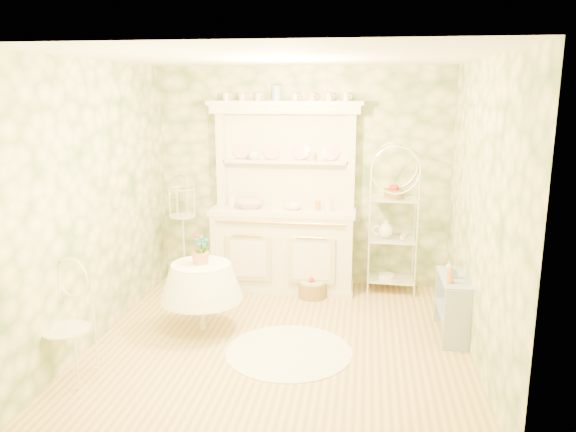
# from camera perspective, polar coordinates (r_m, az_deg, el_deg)

# --- Properties ---
(floor) EXTENTS (3.60, 3.60, 0.00)m
(floor) POSITION_cam_1_polar(r_m,az_deg,el_deg) (5.67, -0.72, -12.54)
(floor) COLOR tan
(floor) RESTS_ON ground
(ceiling) EXTENTS (3.60, 3.60, 0.00)m
(ceiling) POSITION_cam_1_polar(r_m,az_deg,el_deg) (5.14, -0.80, 15.86)
(ceiling) COLOR white
(ceiling) RESTS_ON floor
(wall_left) EXTENTS (3.60, 3.60, 0.00)m
(wall_left) POSITION_cam_1_polar(r_m,az_deg,el_deg) (5.79, -18.67, 1.40)
(wall_left) COLOR beige
(wall_left) RESTS_ON floor
(wall_right) EXTENTS (3.60, 3.60, 0.00)m
(wall_right) POSITION_cam_1_polar(r_m,az_deg,el_deg) (5.28, 18.94, 0.34)
(wall_right) COLOR beige
(wall_right) RESTS_ON floor
(wall_back) EXTENTS (3.60, 3.60, 0.00)m
(wall_back) POSITION_cam_1_polar(r_m,az_deg,el_deg) (6.99, 1.48, 3.92)
(wall_back) COLOR beige
(wall_back) RESTS_ON floor
(wall_front) EXTENTS (3.60, 3.60, 0.00)m
(wall_front) POSITION_cam_1_polar(r_m,az_deg,el_deg) (3.53, -5.21, -4.97)
(wall_front) COLOR beige
(wall_front) RESTS_ON floor
(kitchen_dresser) EXTENTS (1.87, 0.61, 2.29)m
(kitchen_dresser) POSITION_cam_1_polar(r_m,az_deg,el_deg) (6.78, -0.48, 1.89)
(kitchen_dresser) COLOR white
(kitchen_dresser) RESTS_ON floor
(bakers_rack) EXTENTS (0.57, 0.42, 1.76)m
(bakers_rack) POSITION_cam_1_polar(r_m,az_deg,el_deg) (6.85, 10.59, -0.50)
(bakers_rack) COLOR white
(bakers_rack) RESTS_ON floor
(side_shelf) EXTENTS (0.26, 0.66, 0.56)m
(side_shelf) POSITION_cam_1_polar(r_m,az_deg,el_deg) (5.91, 16.30, -9.02)
(side_shelf) COLOR #9DACC2
(side_shelf) RESTS_ON floor
(round_table) EXTENTS (0.76, 0.76, 0.80)m
(round_table) POSITION_cam_1_polar(r_m,az_deg,el_deg) (5.81, -8.75, -7.77)
(round_table) COLOR white
(round_table) RESTS_ON floor
(cafe_chair) EXTENTS (0.42, 0.42, 0.75)m
(cafe_chair) POSITION_cam_1_polar(r_m,az_deg,el_deg) (5.19, -21.58, -11.42)
(cafe_chair) COLOR white
(cafe_chair) RESTS_ON floor
(birdcage_stand) EXTENTS (0.39, 0.39, 1.50)m
(birdcage_stand) POSITION_cam_1_polar(r_m,az_deg,el_deg) (7.02, -10.61, -1.26)
(birdcage_stand) COLOR white
(birdcage_stand) RESTS_ON floor
(floor_basket) EXTENTS (0.33, 0.33, 0.21)m
(floor_basket) POSITION_cam_1_polar(r_m,az_deg,el_deg) (6.74, 2.51, -7.38)
(floor_basket) COLOR olive
(floor_basket) RESTS_ON floor
(lace_rug) EXTENTS (1.21, 1.21, 0.01)m
(lace_rug) POSITION_cam_1_polar(r_m,az_deg,el_deg) (5.44, 0.08, -13.61)
(lace_rug) COLOR white
(lace_rug) RESTS_ON floor
(bowl_floral) EXTENTS (0.38, 0.38, 0.08)m
(bowl_floral) POSITION_cam_1_polar(r_m,az_deg,el_deg) (6.87, -3.90, 0.92)
(bowl_floral) COLOR white
(bowl_floral) RESTS_ON kitchen_dresser
(bowl_white) EXTENTS (0.24, 0.24, 0.07)m
(bowl_white) POSITION_cam_1_polar(r_m,az_deg,el_deg) (6.76, 0.49, 0.75)
(bowl_white) COLOR white
(bowl_white) RESTS_ON kitchen_dresser
(cup_left) EXTENTS (0.15, 0.15, 0.11)m
(cup_left) POSITION_cam_1_polar(r_m,az_deg,el_deg) (6.92, -3.50, 5.97)
(cup_left) COLOR white
(cup_left) RESTS_ON kitchen_dresser
(cup_right) EXTENTS (0.12, 0.12, 0.10)m
(cup_right) POSITION_cam_1_polar(r_m,az_deg,el_deg) (6.83, 2.44, 5.90)
(cup_right) COLOR white
(cup_right) RESTS_ON kitchen_dresser
(potted_geranium) EXTENTS (0.19, 0.16, 0.30)m
(potted_geranium) POSITION_cam_1_polar(r_m,az_deg,el_deg) (5.65, -8.72, -3.56)
(potted_geranium) COLOR #3F7238
(potted_geranium) RESTS_ON round_table
(bottle_amber) EXTENTS (0.09, 0.09, 0.18)m
(bottle_amber) POSITION_cam_1_polar(r_m,az_deg,el_deg) (5.60, 16.18, -5.88)
(bottle_amber) COLOR orange
(bottle_amber) RESTS_ON side_shelf
(bottle_blue) EXTENTS (0.06, 0.06, 0.11)m
(bottle_blue) POSITION_cam_1_polar(r_m,az_deg,el_deg) (5.76, 16.55, -5.69)
(bottle_blue) COLOR #7F9DC1
(bottle_blue) RESTS_ON side_shelf
(bottle_glass) EXTENTS (0.07, 0.07, 0.08)m
(bottle_glass) POSITION_cam_1_polar(r_m,az_deg,el_deg) (6.01, 16.02, -4.94)
(bottle_glass) COLOR silver
(bottle_glass) RESTS_ON side_shelf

